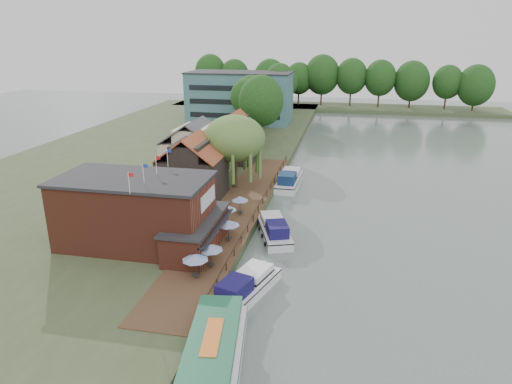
# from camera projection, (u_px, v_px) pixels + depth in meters

# --- Properties ---
(ground) EXTENTS (260.00, 260.00, 0.00)m
(ground) POSITION_uv_depth(u_px,v_px,m) (290.00, 262.00, 46.18)
(ground) COLOR #4E5A56
(ground) RESTS_ON ground
(land_bank) EXTENTS (50.00, 140.00, 1.00)m
(land_bank) POSITION_uv_depth(u_px,v_px,m) (154.00, 156.00, 84.14)
(land_bank) COLOR #384728
(land_bank) RESTS_ON ground
(quay_deck) EXTENTS (6.00, 50.00, 0.10)m
(quay_deck) POSITION_uv_depth(u_px,v_px,m) (237.00, 211.00, 56.62)
(quay_deck) COLOR #47301E
(quay_deck) RESTS_ON land_bank
(quay_rail) EXTENTS (0.20, 49.00, 1.00)m
(quay_rail) POSITION_uv_depth(u_px,v_px,m) (259.00, 208.00, 56.42)
(quay_rail) COLOR black
(quay_rail) RESTS_ON land_bank
(pub) EXTENTS (20.00, 11.00, 7.30)m
(pub) POSITION_uv_depth(u_px,v_px,m) (153.00, 212.00, 46.40)
(pub) COLOR maroon
(pub) RESTS_ON land_bank
(hotel_block) EXTENTS (25.40, 12.40, 12.30)m
(hotel_block) POSITION_uv_depth(u_px,v_px,m) (240.00, 97.00, 112.84)
(hotel_block) COLOR #38666B
(hotel_block) RESTS_ON land_bank
(cottage_a) EXTENTS (8.60, 7.60, 8.50)m
(cottage_a) POSITION_uv_depth(u_px,v_px,m) (193.00, 167.00, 60.28)
(cottage_a) COLOR black
(cottage_a) RESTS_ON land_bank
(cottage_b) EXTENTS (9.60, 8.60, 8.50)m
(cottage_b) POSITION_uv_depth(u_px,v_px,m) (195.00, 148.00, 70.11)
(cottage_b) COLOR beige
(cottage_b) RESTS_ON land_bank
(cottage_c) EXTENTS (7.60, 7.60, 8.50)m
(cottage_c) POSITION_uv_depth(u_px,v_px,m) (235.00, 137.00, 77.68)
(cottage_c) COLOR black
(cottage_c) RESTS_ON land_bank
(willow) EXTENTS (8.60, 8.60, 10.43)m
(willow) POSITION_uv_depth(u_px,v_px,m) (235.00, 152.00, 63.74)
(willow) COLOR #476B2D
(willow) RESTS_ON land_bank
(umbrella_0) EXTENTS (2.38, 2.38, 2.38)m
(umbrella_0) POSITION_uv_depth(u_px,v_px,m) (196.00, 266.00, 40.50)
(umbrella_0) COLOR navy
(umbrella_0) RESTS_ON quay_deck
(umbrella_1) EXTENTS (2.36, 2.36, 2.38)m
(umbrella_1) POSITION_uv_depth(u_px,v_px,m) (211.00, 256.00, 42.36)
(umbrella_1) COLOR navy
(umbrella_1) RESTS_ON quay_deck
(umbrella_2) EXTENTS (2.05, 2.05, 2.38)m
(umbrella_2) POSITION_uv_depth(u_px,v_px,m) (209.00, 237.00, 46.45)
(umbrella_2) COLOR navy
(umbrella_2) RESTS_ON quay_deck
(umbrella_3) EXTENTS (2.39, 2.39, 2.38)m
(umbrella_3) POSITION_uv_depth(u_px,v_px,m) (229.00, 231.00, 47.83)
(umbrella_3) COLOR navy
(umbrella_3) RESTS_ON quay_deck
(umbrella_4) EXTENTS (2.03, 2.03, 2.38)m
(umbrella_4) POSITION_uv_depth(u_px,v_px,m) (228.00, 215.00, 51.96)
(umbrella_4) COLOR #1B5099
(umbrella_4) RESTS_ON quay_deck
(umbrella_5) EXTENTS (2.07, 2.07, 2.38)m
(umbrella_5) POSITION_uv_depth(u_px,v_px,m) (240.00, 205.00, 54.93)
(umbrella_5) COLOR navy
(umbrella_5) RESTS_ON quay_deck
(cruiser_0) EXTENTS (6.00, 10.29, 2.37)m
(cruiser_0) POSITION_uv_depth(u_px,v_px,m) (246.00, 284.00, 39.79)
(cruiser_0) COLOR white
(cruiser_0) RESTS_ON ground
(cruiser_1) EXTENTS (6.28, 10.33, 2.38)m
(cruiser_1) POSITION_uv_depth(u_px,v_px,m) (274.00, 227.00, 51.54)
(cruiser_1) COLOR silver
(cruiser_1) RESTS_ON ground
(cruiser_2) EXTENTS (3.70, 10.66, 2.59)m
(cruiser_2) POSITION_uv_depth(u_px,v_px,m) (289.00, 178.00, 68.78)
(cruiser_2) COLOR silver
(cruiser_2) RESTS_ON ground
(tour_boat) EXTENTS (5.93, 14.28, 3.02)m
(tour_boat) POSITION_uv_depth(u_px,v_px,m) (211.00, 362.00, 29.84)
(tour_boat) COLOR silver
(tour_boat) RESTS_ON ground
(swan) EXTENTS (0.44, 0.44, 0.44)m
(swan) POSITION_uv_depth(u_px,v_px,m) (214.00, 323.00, 36.04)
(swan) COLOR white
(swan) RESTS_ON ground
(bank_tree_0) EXTENTS (8.37, 8.37, 13.88)m
(bank_tree_0) POSITION_uv_depth(u_px,v_px,m) (261.00, 113.00, 85.57)
(bank_tree_0) COLOR #143811
(bank_tree_0) RESTS_ON land_bank
(bank_tree_1) EXTENTS (6.30, 6.30, 12.42)m
(bank_tree_1) POSITION_uv_depth(u_px,v_px,m) (246.00, 109.00, 93.82)
(bank_tree_1) COLOR #143811
(bank_tree_1) RESTS_ON land_bank
(bank_tree_2) EXTENTS (8.57, 8.57, 12.45)m
(bank_tree_2) POSITION_uv_depth(u_px,v_px,m) (252.00, 103.00, 101.96)
(bank_tree_2) COLOR #143811
(bank_tree_2) RESTS_ON land_bank
(bank_tree_3) EXTENTS (7.74, 7.74, 14.12)m
(bank_tree_3) POSITION_uv_depth(u_px,v_px,m) (279.00, 91.00, 116.44)
(bank_tree_3) COLOR #143811
(bank_tree_3) RESTS_ON land_bank
(bank_tree_4) EXTENTS (7.06, 7.06, 12.42)m
(bank_tree_4) POSITION_uv_depth(u_px,v_px,m) (285.00, 90.00, 126.79)
(bank_tree_4) COLOR #143811
(bank_tree_4) RESTS_ON land_bank
(bank_tree_5) EXTENTS (6.58, 6.58, 12.44)m
(bank_tree_5) POSITION_uv_depth(u_px,v_px,m) (278.00, 87.00, 133.03)
(bank_tree_5) COLOR #143811
(bank_tree_5) RESTS_ON land_bank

